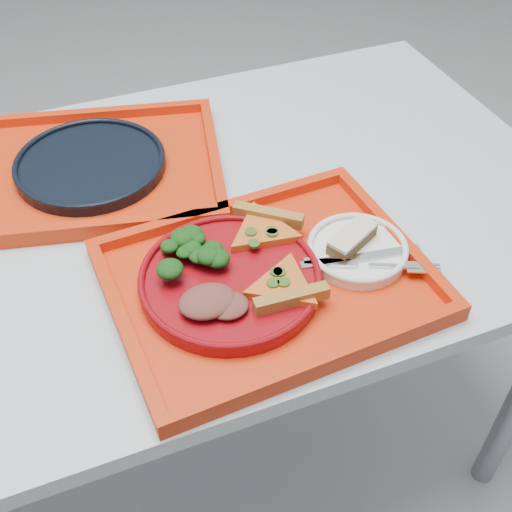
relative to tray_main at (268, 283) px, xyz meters
name	(u,v)px	position (x,y,z in m)	size (l,w,h in m)	color
ground	(154,460)	(-0.20, 0.21, -0.76)	(10.00, 10.00, 0.00)	#919499
table	(109,263)	(-0.20, 0.21, -0.08)	(1.60, 0.80, 0.75)	#B3C0C9
tray_main	(268,283)	(0.00, 0.00, 0.00)	(0.45, 0.35, 0.01)	red
tray_far	(92,172)	(-0.19, 0.36, 0.00)	(0.45, 0.35, 0.01)	red
dinner_plate	(230,281)	(-0.05, 0.01, 0.02)	(0.26, 0.26, 0.02)	maroon
side_plate	(357,251)	(0.15, 0.00, 0.01)	(0.15, 0.15, 0.01)	white
navy_plate	(91,165)	(-0.19, 0.36, 0.01)	(0.26, 0.26, 0.02)	black
pizza_slice_a	(284,283)	(0.01, -0.04, 0.03)	(0.12, 0.10, 0.02)	orange
pizza_slice_b	(262,228)	(0.02, 0.08, 0.03)	(0.13, 0.11, 0.02)	orange
salad_heap	(189,250)	(-0.10, 0.06, 0.05)	(0.09, 0.08, 0.04)	black
meat_portion	(207,301)	(-0.10, -0.03, 0.04)	(0.08, 0.06, 0.02)	brown
dessert_bar	(352,238)	(0.14, 0.01, 0.03)	(0.09, 0.07, 0.02)	#492C18
knife	(361,257)	(0.14, -0.02, 0.02)	(0.18, 0.02, 0.01)	silver
fork	(367,265)	(0.14, -0.04, 0.02)	(0.18, 0.02, 0.01)	silver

